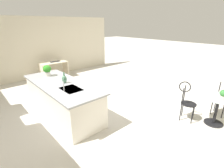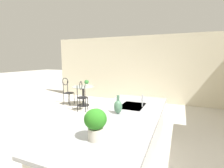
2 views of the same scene
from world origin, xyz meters
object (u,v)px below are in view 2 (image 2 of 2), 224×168
at_px(potted_plant_on_table, 87,83).
at_px(vase_on_counter, 118,106).
at_px(bistro_table, 83,94).
at_px(potted_plant_counter_far, 95,122).
at_px(chair_near_window, 82,95).
at_px(chair_by_island, 67,90).

xyz_separation_m(potted_plant_on_table, vase_on_counter, (3.06, 2.41, 0.15)).
height_order(bistro_table, vase_on_counter, vase_on_counter).
bearing_deg(potted_plant_counter_far, chair_near_window, -145.21).
bearing_deg(bistro_table, potted_plant_on_table, 132.26).
relative_size(bistro_table, potted_plant_counter_far, 2.41).
distance_m(bistro_table, chair_near_window, 0.71).
xyz_separation_m(potted_plant_counter_far, vase_on_counter, (-0.90, -0.09, -0.08)).
xyz_separation_m(bistro_table, potted_plant_on_table, (-0.09, 0.10, 0.43)).
relative_size(chair_near_window, potted_plant_counter_far, 3.13).
xyz_separation_m(chair_by_island, potted_plant_on_table, (-0.18, 0.76, 0.31)).
height_order(chair_near_window, vase_on_counter, vase_on_counter).
bearing_deg(chair_near_window, potted_plant_on_table, -161.58).
relative_size(chair_by_island, potted_plant_counter_far, 3.13).
distance_m(chair_by_island, potted_plant_on_table, 0.84).
bearing_deg(chair_near_window, chair_by_island, -117.89).
relative_size(potted_plant_on_table, vase_on_counter, 0.84).
xyz_separation_m(chair_near_window, vase_on_counter, (2.35, 2.17, 0.46)).
relative_size(chair_near_window, vase_on_counter, 3.62).
bearing_deg(chair_by_island, potted_plant_counter_far, 40.71).
relative_size(bistro_table, vase_on_counter, 2.78).
bearing_deg(potted_plant_on_table, potted_plant_counter_far, 32.21).
height_order(potted_plant_on_table, potted_plant_counter_far, potted_plant_counter_far).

